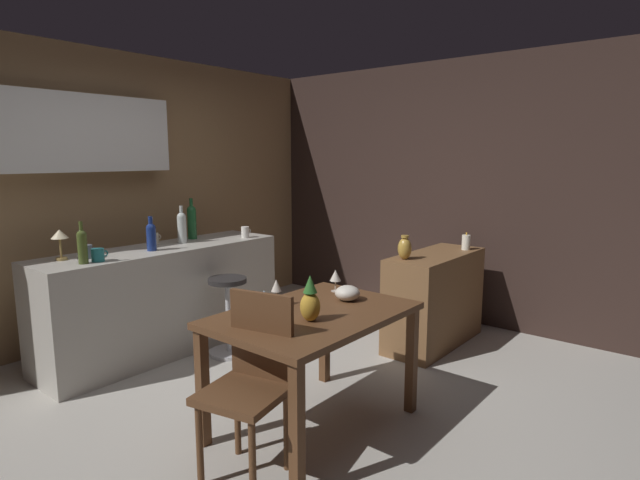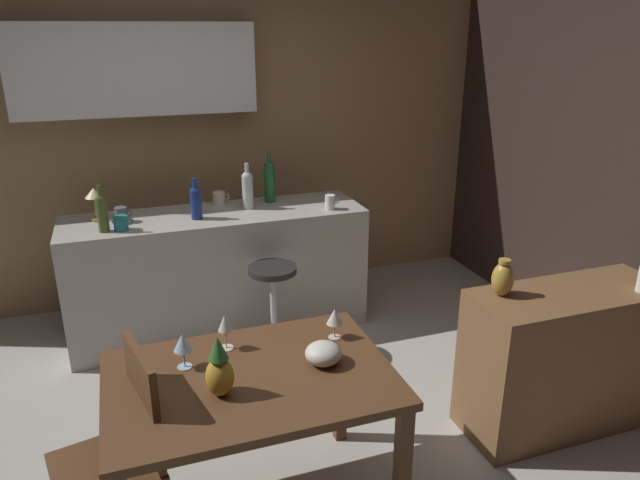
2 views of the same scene
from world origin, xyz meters
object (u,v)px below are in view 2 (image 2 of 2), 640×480
object	(u,v)px
sideboard_cabinet	(563,359)
wine_glass_left	(183,343)
dining_table	(251,394)
cup_slate	(121,215)
chair_near_window	(122,451)
bar_stool	(274,309)
wine_bottle_green	(270,179)
vase_brass	(503,279)
cup_teal	(121,223)
fruit_bowl	(323,353)
wine_bottle_cobalt	(196,201)
wine_glass_right	(335,317)
wine_glass_center	(225,324)
wine_bottle_clear	(248,188)
cup_white	(330,202)
pineapple_centerpiece	(219,370)
cup_cream	(219,198)
wine_bottle_olive	(102,211)

from	to	relation	value
sideboard_cabinet	wine_glass_left	xyz separation A→B (m)	(-2.03, 0.06, 0.45)
dining_table	cup_slate	size ratio (longest dim) A/B	10.52
chair_near_window	bar_stool	size ratio (longest dim) A/B	1.44
wine_bottle_green	vase_brass	size ratio (longest dim) A/B	1.89
chair_near_window	cup_teal	bearing A→B (deg)	87.09
fruit_bowl	cup_teal	world-z (taller)	cup_teal
sideboard_cabinet	chair_near_window	distance (m)	2.32
wine_bottle_green	dining_table	bearing A→B (deg)	-107.05
wine_glass_left	wine_bottle_cobalt	bearing A→B (deg)	79.75
cup_slate	wine_bottle_green	bearing A→B (deg)	7.64
wine_glass_right	vase_brass	bearing A→B (deg)	-0.15
wine_bottle_cobalt	sideboard_cabinet	bearing A→B (deg)	-43.70
bar_stool	wine_bottle_green	xyz separation A→B (m)	(0.17, 0.68, 0.72)
bar_stool	wine_glass_center	xyz separation A→B (m)	(-0.50, -1.06, 0.51)
wine_bottle_clear	wine_glass_right	bearing A→B (deg)	-88.86
wine_glass_center	wine_glass_right	bearing A→B (deg)	-7.87
cup_white	pineapple_centerpiece	bearing A→B (deg)	-122.30
cup_slate	wine_glass_center	bearing A→B (deg)	-75.94
dining_table	wine_bottle_green	xyz separation A→B (m)	(0.61, 1.99, 0.43)
sideboard_cabinet	chair_near_window	world-z (taller)	chair_near_window
wine_glass_right	pineapple_centerpiece	size ratio (longest dim) A/B	0.57
dining_table	vase_brass	world-z (taller)	vase_brass
wine_glass_right	cup_cream	distance (m)	1.88
wine_glass_left	pineapple_centerpiece	distance (m)	0.28
wine_glass_center	wine_bottle_green	distance (m)	1.87
wine_glass_left	cup_slate	distance (m)	1.71
vase_brass	wine_bottle_clear	bearing A→B (deg)	119.50
wine_glass_right	cup_cream	size ratio (longest dim) A/B	1.23
wine_glass_left	cup_white	world-z (taller)	cup_white
wine_bottle_cobalt	cup_teal	xyz separation A→B (m)	(-0.49, -0.08, -0.08)
pineapple_centerpiece	cup_slate	xyz separation A→B (m)	(-0.31, 1.95, 0.10)
vase_brass	cup_white	bearing A→B (deg)	105.36
chair_near_window	sideboard_cabinet	bearing A→B (deg)	3.18
wine_bottle_clear	vase_brass	xyz separation A→B (m)	(0.96, -1.70, -0.14)
wine_glass_left	vase_brass	size ratio (longest dim) A/B	0.81
dining_table	bar_stool	bearing A→B (deg)	71.40
dining_table	wine_bottle_cobalt	size ratio (longest dim) A/B	4.30
bar_stool	wine_glass_right	xyz separation A→B (m)	(0.01, -1.13, 0.50)
dining_table	wine_glass_right	world-z (taller)	wine_glass_right
sideboard_cabinet	cup_teal	size ratio (longest dim) A/B	8.78
chair_near_window	wine_glass_right	world-z (taller)	chair_near_window
bar_stool	cup_cream	world-z (taller)	cup_cream
wine_bottle_olive	cup_slate	xyz separation A→B (m)	(0.11, 0.17, -0.08)
wine_glass_center	cup_teal	xyz separation A→B (m)	(-0.41, 1.42, 0.08)
chair_near_window	wine_bottle_green	bearing A→B (deg)	60.27
bar_stool	wine_glass_right	size ratio (longest dim) A/B	4.35
bar_stool	cup_white	xyz separation A→B (m)	(0.53, 0.35, 0.60)
sideboard_cabinet	cup_teal	world-z (taller)	cup_teal
pineapple_centerpiece	cup_cream	bearing A→B (deg)	79.93
chair_near_window	wine_glass_left	world-z (taller)	chair_near_window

